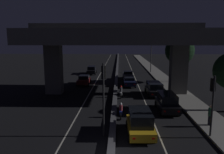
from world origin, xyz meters
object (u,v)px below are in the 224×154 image
Objects in this scene: car_black_second at (167,102)px; motorcycle_white_filtering_mid at (121,92)px; car_grey_fifth at (128,75)px; car_taxi_yellow_lead at (140,122)px; car_black_second_oncoming at (92,70)px; traffic_light_left_of_median at (103,87)px; car_black_third at (154,88)px; motorcycle_blue_filtering_near at (121,111)px; pedestrian_on_sidewalk at (210,115)px; car_dark_blue_fourth at (129,82)px; traffic_light_right_of_median at (213,96)px; car_dark_red_lead_oncoming at (84,80)px; street_lamp at (150,49)px.

motorcycle_white_filtering_mid is at bearing 42.07° from car_black_second.
car_grey_fifth is (-3.17, 18.30, -0.20)m from car_black_second.
car_taxi_yellow_lead is 30.58m from car_black_second_oncoming.
traffic_light_left_of_median is at bearing 96.62° from car_taxi_yellow_lead.
car_grey_fifth is 2.40× the size of motorcycle_white_filtering_mid.
car_black_second_oncoming is (-4.67, 30.06, -2.85)m from traffic_light_left_of_median.
traffic_light_left_of_median is 13.94m from car_black_third.
motorcycle_white_filtering_mid is at bearing 0.80° from motorcycle_blue_filtering_near.
pedestrian_on_sidewalk reaches higher than car_grey_fifth.
pedestrian_on_sidewalk reaches higher than car_black_second_oncoming.
traffic_light_left_of_median reaches higher than car_dark_blue_fourth.
car_black_third is (-2.11, 12.40, -2.26)m from traffic_light_right_of_median.
car_dark_red_lead_oncoming is at bearing 40.17° from motorcycle_white_filtering_mid.
motorcycle_white_filtering_mid is at bearing -106.66° from street_lamp.
motorcycle_white_filtering_mid is at bearing 120.18° from traffic_light_right_of_median.
car_black_third is at bearing -164.49° from car_grey_fifth.
car_black_second is 1.05× the size of car_dark_blue_fourth.
motorcycle_blue_filtering_near is at bearing -177.17° from motorcycle_white_filtering_mid.
car_dark_red_lead_oncoming is (-4.51, 18.92, -2.95)m from traffic_light_left_of_median.
car_dark_red_lead_oncoming is at bearing 127.78° from car_grey_fifth.
street_lamp reaches higher than car_black_third.
traffic_light_right_of_median is 13.07m from motorcycle_white_filtering_mid.
car_black_second_oncoming is at bearing 24.18° from car_black_second.
traffic_light_left_of_median is 8.84m from car_black_second.
car_black_third is at bearing -152.37° from car_dark_blue_fourth.
car_black_second is (-1.87, 5.94, -2.20)m from traffic_light_right_of_median.
car_taxi_yellow_lead is (2.73, 0.38, -2.77)m from traffic_light_left_of_median.
traffic_light_left_of_median reaches higher than motorcycle_white_filtering_mid.
car_black_second_oncoming is 2.50× the size of motorcycle_blue_filtering_near.
car_black_second_oncoming is at bearing -169.86° from street_lamp.
car_grey_fifth is at bearing 104.68° from pedestrian_on_sidewalk.
traffic_light_right_of_median is 1.15× the size of car_dark_red_lead_oncoming.
car_black_second_oncoming is (-12.48, 30.05, -2.29)m from traffic_light_right_of_median.
car_taxi_yellow_lead is 2.32× the size of motorcycle_white_filtering_mid.
traffic_light_right_of_median is at bearing -166.66° from car_grey_fifth.
car_black_second is 1.00× the size of car_grey_fifth.
street_lamp is at bearing 97.90° from car_black_second_oncoming.
car_taxi_yellow_lead is 12.38m from car_black_third.
car_grey_fifth is at bearing 10.27° from car_black_second.
car_grey_fifth is (-2.94, 11.84, -0.14)m from car_black_third.
car_dark_blue_fourth is at bearing -178.87° from car_grey_fifth.
traffic_light_right_of_median is at bearing -146.54° from motorcycle_white_filtering_mid.
car_black_third is 20.47m from car_black_second_oncoming.
car_dark_red_lead_oncoming is (-7.28, -5.33, 0.01)m from car_grey_fifth.
motorcycle_blue_filtering_near is at bearing 113.68° from car_black_second.
car_black_second is (-1.76, -26.33, -4.29)m from street_lamp.
car_black_second_oncoming is 2.67× the size of motorcycle_white_filtering_mid.
traffic_light_left_of_median is at bearing 170.63° from car_dark_blue_fourth.
car_dark_blue_fourth is at bearing -7.92° from motorcycle_white_filtering_mid.
traffic_light_left_of_median is at bearing 6.59° from car_black_second_oncoming.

